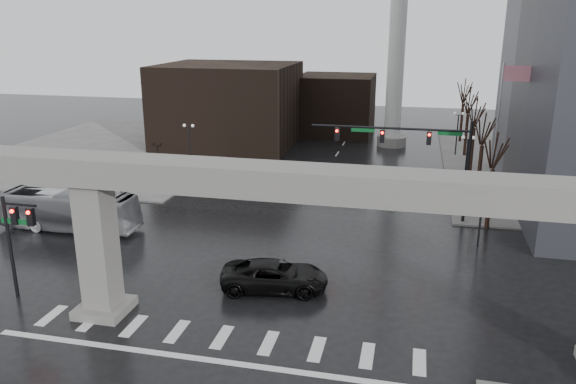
{
  "coord_description": "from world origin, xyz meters",
  "views": [
    {
      "loc": [
        8.66,
        -24.2,
        15.11
      ],
      "look_at": [
        0.99,
        9.46,
        4.5
      ],
      "focal_mm": 35.0,
      "sensor_mm": 36.0,
      "label": 1
    }
  ],
  "objects": [
    {
      "name": "sidewalk_nw",
      "position": [
        -26.0,
        36.0,
        0.07
      ],
      "size": [
        28.0,
        36.0,
        0.15
      ],
      "primitive_type": "cube",
      "color": "slate",
      "rests_on": "ground"
    },
    {
      "name": "tree_right_4",
      "position": [
        14.53,
        50.02,
        3.04
      ],
      "size": [
        1.12,
        1.69,
        8.19
      ],
      "color": "black",
      "rests_on": "ground"
    },
    {
      "name": "lamp_right_1",
      "position": [
        13.5,
        28.0,
        3.47
      ],
      "size": [
        1.22,
        0.32,
        5.11
      ],
      "color": "black",
      "rests_on": "ground"
    },
    {
      "name": "signal_left_pole",
      "position": [
        -12.25,
        0.5,
        4.07
      ],
      "size": [
        2.3,
        0.3,
        6.0
      ],
      "color": "black",
      "rests_on": "ground"
    },
    {
      "name": "lamp_left_2",
      "position": [
        -13.5,
        42.0,
        3.47
      ],
      "size": [
        1.22,
        0.32,
        5.11
      ],
      "color": "black",
      "rests_on": "ground"
    },
    {
      "name": "flagpole_assembly",
      "position": [
        15.29,
        22.0,
        7.53
      ],
      "size": [
        2.06,
        0.12,
        12.0
      ],
      "color": "silver",
      "rests_on": "ground"
    },
    {
      "name": "signal_mast_arm",
      "position": [
        8.99,
        18.8,
        5.83
      ],
      "size": [
        12.12,
        0.43,
        8.0
      ],
      "color": "black",
      "rests_on": "ground"
    },
    {
      "name": "tree_right_2",
      "position": [
        14.53,
        34.02,
        2.91
      ],
      "size": [
        1.1,
        1.63,
        7.85
      ],
      "color": "black",
      "rests_on": "ground"
    },
    {
      "name": "elevated_guideway",
      "position": [
        1.26,
        0.0,
        6.88
      ],
      "size": [
        48.0,
        2.6,
        8.7
      ],
      "color": "gray",
      "rests_on": "ground"
    },
    {
      "name": "lamp_right_2",
      "position": [
        13.5,
        42.0,
        3.47
      ],
      "size": [
        1.22,
        0.32,
        5.11
      ],
      "color": "black",
      "rests_on": "ground"
    },
    {
      "name": "tree_right_1",
      "position": [
        14.53,
        26.02,
        2.85
      ],
      "size": [
        1.09,
        1.61,
        7.67
      ],
      "color": "black",
      "rests_on": "ground"
    },
    {
      "name": "lamp_left_0",
      "position": [
        -13.5,
        14.0,
        3.47
      ],
      "size": [
        1.22,
        0.32,
        5.11
      ],
      "color": "black",
      "rests_on": "ground"
    },
    {
      "name": "ground",
      "position": [
        0.0,
        0.0,
        0.0
      ],
      "size": [
        160.0,
        160.0,
        0.0
      ],
      "primitive_type": "plane",
      "color": "black",
      "rests_on": "ground"
    },
    {
      "name": "tree_right_0",
      "position": [
        14.53,
        18.02,
        2.79
      ],
      "size": [
        1.09,
        1.58,
        7.5
      ],
      "color": "black",
      "rests_on": "ground"
    },
    {
      "name": "pickup_truck",
      "position": [
        1.29,
        4.62,
        0.86
      ],
      "size": [
        6.59,
        3.85,
        1.72
      ],
      "primitive_type": "imported",
      "rotation": [
        0.0,
        0.0,
        1.74
      ],
      "color": "black",
      "rests_on": "ground"
    },
    {
      "name": "building_far_left",
      "position": [
        -14.0,
        42.0,
        5.0
      ],
      "size": [
        16.0,
        14.0,
        10.0
      ],
      "primitive_type": "cube",
      "color": "black",
      "rests_on": "ground"
    },
    {
      "name": "smokestack",
      "position": [
        6.0,
        46.0,
        13.35
      ],
      "size": [
        3.6,
        3.6,
        30.0
      ],
      "color": "silver",
      "rests_on": "ground"
    },
    {
      "name": "building_far_mid",
      "position": [
        -2.0,
        52.0,
        4.0
      ],
      "size": [
        10.0,
        10.0,
        8.0
      ],
      "primitive_type": "cube",
      "color": "black",
      "rests_on": "ground"
    },
    {
      "name": "lamp_left_1",
      "position": [
        -13.5,
        28.0,
        3.47
      ],
      "size": [
        1.22,
        0.32,
        5.11
      ],
      "color": "black",
      "rests_on": "ground"
    },
    {
      "name": "lamp_right_0",
      "position": [
        13.5,
        14.0,
        3.47
      ],
      "size": [
        1.22,
        0.32,
        5.11
      ],
      "color": "black",
      "rests_on": "ground"
    },
    {
      "name": "tree_right_3",
      "position": [
        14.53,
        42.02,
        2.98
      ],
      "size": [
        1.11,
        1.66,
        8.02
      ],
      "color": "black",
      "rests_on": "ground"
    },
    {
      "name": "city_bus",
      "position": [
        -16.15,
        10.79,
        1.5
      ],
      "size": [
        10.8,
        2.63,
        3.0
      ],
      "primitive_type": "imported",
      "rotation": [
        0.0,
        0.0,
        1.58
      ],
      "color": "#A7A8AC",
      "rests_on": "ground"
    }
  ]
}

